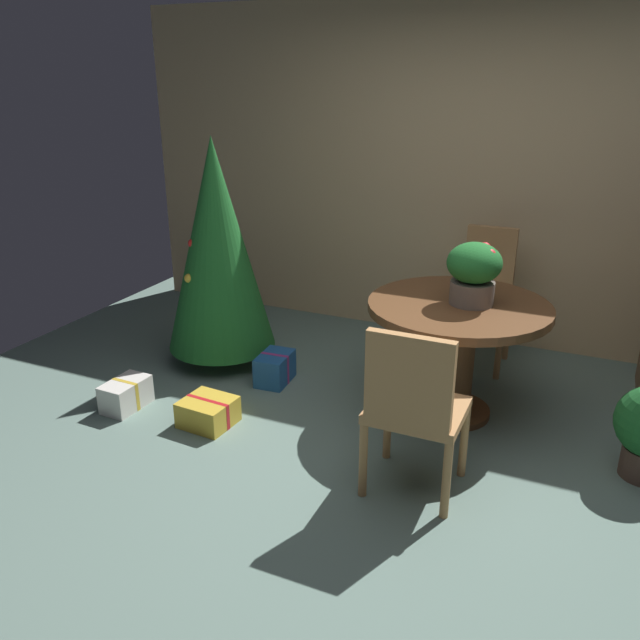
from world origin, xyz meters
name	(u,v)px	position (x,y,z in m)	size (l,w,h in m)	color
ground_plane	(390,476)	(0.00, 0.00, 0.00)	(6.60, 6.60, 0.00)	slate
back_wall_panel	(488,179)	(0.00, 2.20, 1.30)	(6.00, 0.10, 2.60)	tan
round_dining_table	(457,334)	(0.13, 0.83, 0.55)	(1.11, 1.11, 0.75)	brown
flower_vase	(474,270)	(0.20, 0.85, 0.96)	(0.33, 0.33, 0.38)	#665B51
wooden_chair_far	(485,291)	(0.13, 1.73, 0.56)	(0.40, 0.42, 1.02)	#B27F4C
wooden_chair_near	(414,404)	(0.13, -0.10, 0.52)	(0.47, 0.43, 0.93)	#B27F4C
holiday_tree	(217,246)	(-1.65, 0.93, 0.90)	(0.79, 0.79, 1.67)	brown
gift_box_gold	(208,412)	(-1.22, 0.07, 0.08)	(0.32, 0.31, 0.17)	gold
gift_box_cream	(126,394)	(-1.82, 0.03, 0.09)	(0.20, 0.32, 0.19)	silver
gift_box_blue	(275,368)	(-1.11, 0.76, 0.10)	(0.23, 0.32, 0.21)	#1E569E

